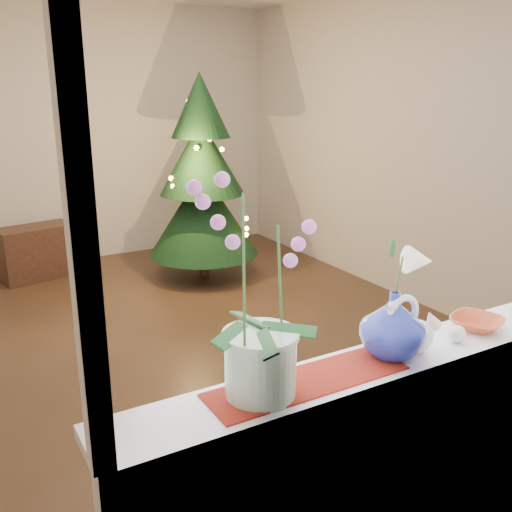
{
  "coord_description": "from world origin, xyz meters",
  "views": [
    {
      "loc": [
        -1.35,
        -3.72,
        1.84
      ],
      "look_at": [
        -0.02,
        -1.4,
        1.04
      ],
      "focal_mm": 40.0,
      "sensor_mm": 36.0,
      "label": 1
    }
  ],
  "objects_px": {
    "blue_vase": "(393,320)",
    "xmas_tree": "(202,178)",
    "amber_dish": "(477,324)",
    "paperweight": "(457,334)",
    "orchid_pot": "(261,289)",
    "side_table": "(37,252)",
    "swan": "(413,325)"
  },
  "relations": [
    {
      "from": "blue_vase",
      "to": "xmas_tree",
      "type": "relative_size",
      "value": 0.14
    },
    {
      "from": "amber_dish",
      "to": "paperweight",
      "type": "bearing_deg",
      "value": -164.12
    },
    {
      "from": "orchid_pot",
      "to": "side_table",
      "type": "xyz_separation_m",
      "value": [
        0.02,
        4.42,
        -1.01
      ]
    },
    {
      "from": "swan",
      "to": "side_table",
      "type": "height_order",
      "value": "swan"
    },
    {
      "from": "blue_vase",
      "to": "paperweight",
      "type": "distance_m",
      "value": 0.31
    },
    {
      "from": "swan",
      "to": "paperweight",
      "type": "bearing_deg",
      "value": -22.47
    },
    {
      "from": "amber_dish",
      "to": "side_table",
      "type": "distance_m",
      "value": 4.57
    },
    {
      "from": "blue_vase",
      "to": "xmas_tree",
      "type": "distance_m",
      "value": 3.8
    },
    {
      "from": "swan",
      "to": "amber_dish",
      "type": "xyz_separation_m",
      "value": [
        0.38,
        0.02,
        -0.09
      ]
    },
    {
      "from": "blue_vase",
      "to": "xmas_tree",
      "type": "xyz_separation_m",
      "value": [
        0.96,
        3.67,
        -0.07
      ]
    },
    {
      "from": "orchid_pot",
      "to": "xmas_tree",
      "type": "xyz_separation_m",
      "value": [
        1.5,
        3.68,
        -0.28
      ]
    },
    {
      "from": "blue_vase",
      "to": "side_table",
      "type": "xyz_separation_m",
      "value": [
        -0.52,
        4.42,
        -0.8
      ]
    },
    {
      "from": "paperweight",
      "to": "amber_dish",
      "type": "relative_size",
      "value": 0.4
    },
    {
      "from": "xmas_tree",
      "to": "orchid_pot",
      "type": "bearing_deg",
      "value": -112.14
    },
    {
      "from": "swan",
      "to": "amber_dish",
      "type": "height_order",
      "value": "swan"
    },
    {
      "from": "xmas_tree",
      "to": "side_table",
      "type": "relative_size",
      "value": 2.83
    },
    {
      "from": "orchid_pot",
      "to": "paperweight",
      "type": "xyz_separation_m",
      "value": [
        0.83,
        -0.04,
        -0.32
      ]
    },
    {
      "from": "xmas_tree",
      "to": "paperweight",
      "type": "bearing_deg",
      "value": -100.15
    },
    {
      "from": "blue_vase",
      "to": "orchid_pot",
      "type": "bearing_deg",
      "value": -179.87
    },
    {
      "from": "paperweight",
      "to": "amber_dish",
      "type": "distance_m",
      "value": 0.17
    },
    {
      "from": "amber_dish",
      "to": "xmas_tree",
      "type": "bearing_deg",
      "value": 82.25
    },
    {
      "from": "blue_vase",
      "to": "side_table",
      "type": "distance_m",
      "value": 4.52
    },
    {
      "from": "swan",
      "to": "side_table",
      "type": "bearing_deg",
      "value": 81.59
    },
    {
      "from": "amber_dish",
      "to": "side_table",
      "type": "bearing_deg",
      "value": 102.48
    },
    {
      "from": "paperweight",
      "to": "xmas_tree",
      "type": "distance_m",
      "value": 3.77
    },
    {
      "from": "orchid_pot",
      "to": "swan",
      "type": "distance_m",
      "value": 0.67
    },
    {
      "from": "paperweight",
      "to": "amber_dish",
      "type": "xyz_separation_m",
      "value": [
        0.17,
        0.05,
        -0.01
      ]
    },
    {
      "from": "swan",
      "to": "blue_vase",
      "type": "relative_size",
      "value": 0.93
    },
    {
      "from": "amber_dish",
      "to": "xmas_tree",
      "type": "xyz_separation_m",
      "value": [
        0.5,
        3.67,
        0.05
      ]
    },
    {
      "from": "orchid_pot",
      "to": "amber_dish",
      "type": "xyz_separation_m",
      "value": [
        1.0,
        0.01,
        -0.33
      ]
    },
    {
      "from": "orchid_pot",
      "to": "swan",
      "type": "bearing_deg",
      "value": -1.4
    },
    {
      "from": "blue_vase",
      "to": "xmas_tree",
      "type": "bearing_deg",
      "value": 75.42
    }
  ]
}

